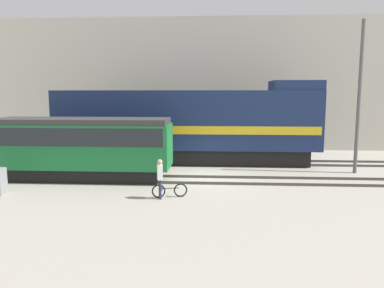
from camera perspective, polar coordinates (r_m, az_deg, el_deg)
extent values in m
plane|color=#9E998C|center=(20.15, 1.89, -5.24)|extent=(120.00, 120.00, 0.00)
cube|color=#47423D|center=(18.81, 1.77, -5.97)|extent=(60.00, 0.07, 0.14)
cube|color=#47423D|center=(20.21, 1.90, -4.99)|extent=(60.00, 0.07, 0.14)
cube|color=#47423D|center=(23.73, 2.15, -3.04)|extent=(60.00, 0.07, 0.14)
cube|color=#47423D|center=(25.14, 2.23, -2.42)|extent=(60.00, 0.07, 0.14)
cube|color=beige|center=(32.91, 2.62, 9.00)|extent=(48.44, 6.00, 10.40)
cube|color=black|center=(24.42, -0.87, -1.70)|extent=(15.38, 2.55, 1.00)
cube|color=navy|center=(24.14, -0.88, 3.79)|extent=(16.71, 3.00, 3.69)
cube|color=gold|center=(24.19, -0.88, 2.49)|extent=(16.38, 3.04, 0.50)
cube|color=navy|center=(24.52, 15.49, 8.58)|extent=(3.00, 2.85, 0.60)
cube|color=black|center=(20.63, -16.17, -4.24)|extent=(8.11, 2.00, 0.70)
cube|color=#196B33|center=(20.38, -16.33, -0.20)|extent=(9.21, 2.50, 2.24)
cube|color=#1E2328|center=(20.31, -16.40, 1.39)|extent=(8.84, 2.54, 0.90)
cube|color=#333333|center=(20.25, -16.47, 3.36)|extent=(9.03, 2.38, 0.30)
torus|color=black|center=(16.60, -1.76, -7.05)|extent=(0.60, 0.19, 0.60)
torus|color=black|center=(16.50, -5.11, -7.17)|extent=(0.60, 0.19, 0.60)
cylinder|color=black|center=(16.52, -3.43, -6.76)|extent=(0.81, 0.22, 0.04)
cylinder|color=black|center=(16.48, -4.59, -6.69)|extent=(0.03, 0.03, 0.27)
cylinder|color=#262626|center=(16.51, -1.76, -5.87)|extent=(0.12, 0.43, 0.02)
cylinder|color=#232D4C|center=(16.41, -4.91, -6.80)|extent=(0.11, 0.11, 0.85)
cylinder|color=#232D4C|center=(16.26, -4.86, -6.94)|extent=(0.11, 0.11, 0.85)
cube|color=white|center=(16.16, -4.92, -4.29)|extent=(0.30, 0.40, 0.66)
sphere|color=tan|center=(16.07, -4.93, -2.75)|extent=(0.23, 0.23, 0.23)
cylinder|color=#595959|center=(22.92, 24.12, 6.42)|extent=(0.20, 0.20, 8.51)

